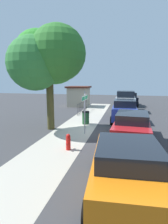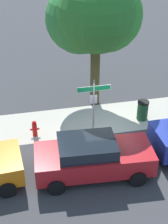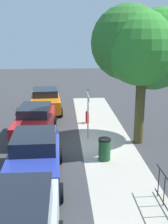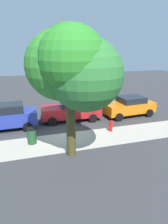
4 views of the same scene
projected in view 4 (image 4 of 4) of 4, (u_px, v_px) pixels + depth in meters
ground_plane at (62, 133)px, 13.71m from camera, size 60.00×60.00×0.00m
sidewalk_strip at (33, 146)px, 11.97m from camera, size 24.00×2.60×0.00m
street_sign at (72, 108)px, 12.96m from camera, size 1.50×0.07×2.64m
shade_tree at (72, 65)px, 9.59m from camera, size 4.34×4.82×6.66m
car_orange at (129, 106)px, 17.06m from camera, size 4.29×2.37×1.58m
car_red at (72, 110)px, 15.96m from camera, size 4.60×2.22×1.60m
car_blue at (5, 117)px, 14.19m from camera, size 4.30×2.08×1.77m
fire_hydrant at (111, 126)px, 13.96m from camera, size 0.42×0.22×0.78m
trash_bin at (32, 136)px, 12.18m from camera, size 0.55×0.55×0.98m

